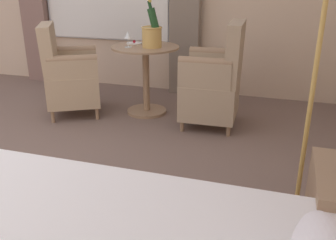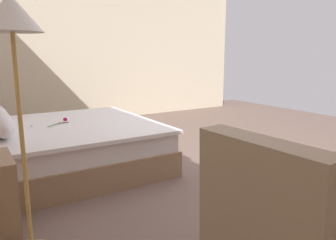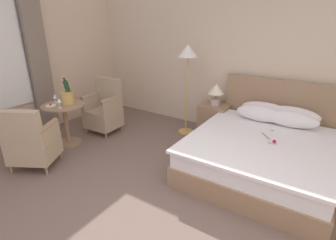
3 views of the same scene
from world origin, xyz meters
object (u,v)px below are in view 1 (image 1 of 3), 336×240
champagne_bucket (152,34)px  side_table_round (146,73)px  wine_glass_near_bucket (150,33)px  armchair_by_window (215,83)px  wine_glass_near_edge (128,36)px  armchair_facing_bed (69,75)px  snack_plate (134,43)px

champagne_bucket → side_table_round: bearing=-107.6°
wine_glass_near_bucket → armchair_by_window: (0.31, 0.77, -0.40)m
wine_glass_near_edge → armchair_facing_bed: bearing=-77.4°
champagne_bucket → armchair_by_window: champagne_bucket is taller
champagne_bucket → snack_plate: champagne_bucket is taller
wine_glass_near_bucket → wine_glass_near_edge: size_ratio=0.95×
champagne_bucket → wine_glass_near_edge: size_ratio=2.87×
side_table_round → champagne_bucket: (0.03, 0.09, 0.41)m
side_table_round → armchair_by_window: (0.13, 0.76, -0.02)m
champagne_bucket → wine_glass_near_edge: (0.08, -0.23, -0.02)m
champagne_bucket → wine_glass_near_bucket: 0.23m
side_table_round → snack_plate: size_ratio=4.40×
side_table_round → wine_glass_near_edge: bearing=-51.9°
armchair_facing_bed → wine_glass_near_edge: bearing=102.6°
wine_glass_near_edge → champagne_bucket: bearing=110.2°
side_table_round → champagne_bucket: bearing=72.4°
wine_glass_near_edge → snack_plate: 0.24m
wine_glass_near_bucket → armchair_facing_bed: size_ratio=0.16×
wine_glass_near_edge → armchair_by_window: 0.99m
champagne_bucket → wine_glass_near_bucket: champagne_bucket is taller
wine_glass_near_bucket → wine_glass_near_edge: (0.29, -0.13, 0.01)m
wine_glass_near_bucket → snack_plate: 0.20m
side_table_round → armchair_by_window: 0.77m
wine_glass_near_bucket → armchair_facing_bed: armchair_facing_bed is taller
side_table_round → wine_glass_near_bucket: size_ratio=4.70×
wine_glass_near_bucket → armchair_by_window: size_ratio=0.15×
wine_glass_near_bucket → snack_plate: wine_glass_near_bucket is taller
side_table_round → wine_glass_near_bucket: bearing=-177.1°
armchair_by_window → side_table_round: bearing=-99.9°
champagne_bucket → wine_glass_near_edge: champagne_bucket is taller
champagne_bucket → snack_plate: bearing=-117.5°
armchair_by_window → armchair_facing_bed: 1.54m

